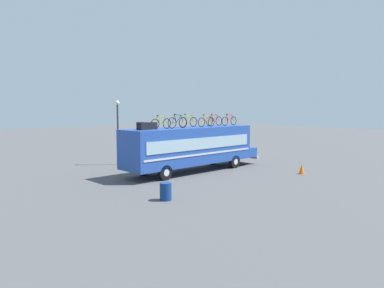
{
  "coord_description": "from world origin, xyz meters",
  "views": [
    {
      "loc": [
        -17.39,
        -18.54,
        4.54
      ],
      "look_at": [
        0.19,
        0.0,
        1.94
      ],
      "focal_mm": 34.34,
      "sensor_mm": 36.0,
      "label": 1
    }
  ],
  "objects_px": {
    "luggage_bag_2": "(150,126)",
    "rooftop_bicycle_5": "(214,121)",
    "rooftop_bicycle_3": "(188,122)",
    "rooftop_bicycle_4": "(206,122)",
    "rooftop_bicycle_2": "(178,122)",
    "bus": "(192,146)",
    "trash_bin": "(166,191)",
    "street_lamp": "(118,126)",
    "rooftop_bicycle_6": "(229,120)",
    "traffic_cone": "(302,169)",
    "luggage_bag_1": "(142,126)",
    "rooftop_bicycle_1": "(161,123)"
  },
  "relations": [
    {
      "from": "rooftop_bicycle_2",
      "to": "rooftop_bicycle_5",
      "type": "bearing_deg",
      "value": 7.13
    },
    {
      "from": "trash_bin",
      "to": "street_lamp",
      "type": "height_order",
      "value": "street_lamp"
    },
    {
      "from": "luggage_bag_2",
      "to": "traffic_cone",
      "type": "distance_m",
      "value": 10.6
    },
    {
      "from": "trash_bin",
      "to": "street_lamp",
      "type": "xyz_separation_m",
      "value": [
        4.32,
        11.09,
        2.63
      ]
    },
    {
      "from": "bus",
      "to": "luggage_bag_2",
      "type": "distance_m",
      "value": 3.88
    },
    {
      "from": "rooftop_bicycle_3",
      "to": "rooftop_bicycle_6",
      "type": "xyz_separation_m",
      "value": [
        3.98,
        -0.33,
        -0.01
      ]
    },
    {
      "from": "luggage_bag_2",
      "to": "rooftop_bicycle_3",
      "type": "bearing_deg",
      "value": 2.47
    },
    {
      "from": "rooftop_bicycle_4",
      "to": "rooftop_bicycle_1",
      "type": "bearing_deg",
      "value": 176.58
    },
    {
      "from": "rooftop_bicycle_2",
      "to": "street_lamp",
      "type": "distance_m",
      "value": 6.5
    },
    {
      "from": "luggage_bag_1",
      "to": "rooftop_bicycle_4",
      "type": "xyz_separation_m",
      "value": [
        5.41,
        -0.2,
        0.13
      ]
    },
    {
      "from": "rooftop_bicycle_3",
      "to": "bus",
      "type": "bearing_deg",
      "value": -49.13
    },
    {
      "from": "rooftop_bicycle_2",
      "to": "rooftop_bicycle_5",
      "type": "height_order",
      "value": "rooftop_bicycle_2"
    },
    {
      "from": "rooftop_bicycle_5",
      "to": "rooftop_bicycle_6",
      "type": "xyz_separation_m",
      "value": [
        1.33,
        -0.34,
        -0.01
      ]
    },
    {
      "from": "luggage_bag_2",
      "to": "rooftop_bicycle_5",
      "type": "bearing_deg",
      "value": 1.47
    },
    {
      "from": "rooftop_bicycle_6",
      "to": "rooftop_bicycle_4",
      "type": "bearing_deg",
      "value": -175.36
    },
    {
      "from": "rooftop_bicycle_4",
      "to": "rooftop_bicycle_5",
      "type": "distance_m",
      "value": 1.51
    },
    {
      "from": "bus",
      "to": "rooftop_bicycle_6",
      "type": "bearing_deg",
      "value": -2.1
    },
    {
      "from": "bus",
      "to": "rooftop_bicycle_5",
      "type": "height_order",
      "value": "rooftop_bicycle_5"
    },
    {
      "from": "rooftop_bicycle_5",
      "to": "rooftop_bicycle_6",
      "type": "bearing_deg",
      "value": -14.19
    },
    {
      "from": "bus",
      "to": "traffic_cone",
      "type": "bearing_deg",
      "value": -51.2
    },
    {
      "from": "street_lamp",
      "to": "rooftop_bicycle_6",
      "type": "bearing_deg",
      "value": -46.67
    },
    {
      "from": "bus",
      "to": "luggage_bag_1",
      "type": "bearing_deg",
      "value": -177.8
    },
    {
      "from": "rooftop_bicycle_4",
      "to": "traffic_cone",
      "type": "relative_size",
      "value": 2.39
    },
    {
      "from": "rooftop_bicycle_1",
      "to": "rooftop_bicycle_3",
      "type": "bearing_deg",
      "value": 6.67
    },
    {
      "from": "rooftop_bicycle_4",
      "to": "rooftop_bicycle_5",
      "type": "relative_size",
      "value": 0.96
    },
    {
      "from": "rooftop_bicycle_3",
      "to": "rooftop_bicycle_4",
      "type": "height_order",
      "value": "rooftop_bicycle_3"
    },
    {
      "from": "traffic_cone",
      "to": "rooftop_bicycle_4",
      "type": "bearing_deg",
      "value": 123.35
    },
    {
      "from": "luggage_bag_1",
      "to": "rooftop_bicycle_2",
      "type": "distance_m",
      "value": 2.75
    },
    {
      "from": "bus",
      "to": "rooftop_bicycle_4",
      "type": "distance_m",
      "value": 2.03
    },
    {
      "from": "rooftop_bicycle_3",
      "to": "street_lamp",
      "type": "height_order",
      "value": "street_lamp"
    },
    {
      "from": "luggage_bag_1",
      "to": "street_lamp",
      "type": "bearing_deg",
      "value": 70.67
    },
    {
      "from": "rooftop_bicycle_6",
      "to": "trash_bin",
      "type": "height_order",
      "value": "rooftop_bicycle_6"
    },
    {
      "from": "rooftop_bicycle_1",
      "to": "bus",
      "type": "bearing_deg",
      "value": 2.56
    },
    {
      "from": "rooftop_bicycle_6",
      "to": "trash_bin",
      "type": "relative_size",
      "value": 1.95
    },
    {
      "from": "rooftop_bicycle_2",
      "to": "rooftop_bicycle_5",
      "type": "xyz_separation_m",
      "value": [
        4.07,
        0.51,
        -0.02
      ]
    },
    {
      "from": "rooftop_bicycle_3",
      "to": "rooftop_bicycle_4",
      "type": "relative_size",
      "value": 1.03
    },
    {
      "from": "bus",
      "to": "rooftop_bicycle_5",
      "type": "distance_m",
      "value": 3.02
    },
    {
      "from": "traffic_cone",
      "to": "rooftop_bicycle_5",
      "type": "bearing_deg",
      "value": 110.11
    },
    {
      "from": "bus",
      "to": "rooftop_bicycle_6",
      "type": "height_order",
      "value": "rooftop_bicycle_6"
    },
    {
      "from": "bus",
      "to": "rooftop_bicycle_1",
      "type": "bearing_deg",
      "value": -177.44
    },
    {
      "from": "bus",
      "to": "luggage_bag_2",
      "type": "height_order",
      "value": "luggage_bag_2"
    },
    {
      "from": "luggage_bag_2",
      "to": "luggage_bag_1",
      "type": "bearing_deg",
      "value": -164.82
    },
    {
      "from": "trash_bin",
      "to": "rooftop_bicycle_3",
      "type": "bearing_deg",
      "value": 39.31
    },
    {
      "from": "rooftop_bicycle_5",
      "to": "rooftop_bicycle_2",
      "type": "bearing_deg",
      "value": -172.87
    },
    {
      "from": "bus",
      "to": "rooftop_bicycle_6",
      "type": "xyz_separation_m",
      "value": [
        3.82,
        -0.14,
        1.68
      ]
    },
    {
      "from": "rooftop_bicycle_6",
      "to": "trash_bin",
      "type": "distance_m",
      "value": 11.72
    },
    {
      "from": "trash_bin",
      "to": "street_lamp",
      "type": "bearing_deg",
      "value": 68.72
    },
    {
      "from": "trash_bin",
      "to": "traffic_cone",
      "type": "height_order",
      "value": "trash_bin"
    },
    {
      "from": "rooftop_bicycle_1",
      "to": "rooftop_bicycle_4",
      "type": "xyz_separation_m",
      "value": [
        3.92,
        -0.23,
        0.0
      ]
    },
    {
      "from": "luggage_bag_2",
      "to": "street_lamp",
      "type": "distance_m",
      "value": 6.28
    }
  ]
}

